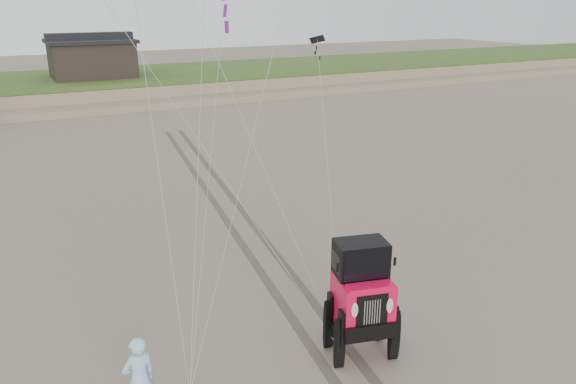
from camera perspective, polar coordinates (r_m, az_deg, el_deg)
ground at (r=13.09m, az=0.26°, el=-15.73°), size 160.00×160.00×0.00m
dune_ridge at (r=47.75m, az=-21.50°, el=9.68°), size 160.00×14.25×1.73m
cabin at (r=47.24m, az=-19.33°, el=12.81°), size 6.40×5.40×3.35m
jeep at (r=12.50m, az=7.49°, el=-12.00°), size 3.72×6.06×2.10m
man at (r=11.18m, az=-14.87°, el=-17.87°), size 0.69×0.52×1.72m
stake_aux at (r=12.96m, az=5.58°, el=-15.88°), size 0.08×0.08×0.12m
tire_tracks at (r=20.29m, az=-5.27°, el=-2.66°), size 5.22×29.74×0.01m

